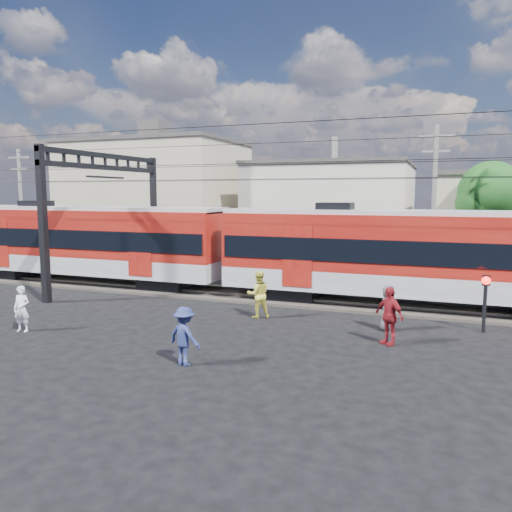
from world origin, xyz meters
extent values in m
plane|color=black|center=(0.00, 0.00, 0.00)|extent=(120.00, 120.00, 0.00)
cube|color=#2D2823|center=(0.00, 8.00, 0.06)|extent=(70.00, 3.40, 0.12)
cube|color=#59544C|center=(0.00, 7.25, 0.18)|extent=(70.00, 0.12, 0.12)
cube|color=#59544C|center=(0.00, 8.75, 0.18)|extent=(70.00, 0.12, 0.12)
cube|color=black|center=(-16.65, 8.00, 0.35)|extent=(2.40, 2.20, 0.70)
cube|color=black|center=(-6.41, 8.00, 0.35)|extent=(2.40, 2.20, 0.70)
cube|color=gray|center=(-11.53, 8.00, 1.15)|extent=(16.00, 3.00, 0.90)
cube|color=maroon|center=(-11.53, 8.00, 2.80)|extent=(16.00, 3.00, 2.40)
cube|color=black|center=(-11.53, 8.00, 2.55)|extent=(15.68, 3.08, 0.95)
cube|color=gray|center=(-11.53, 8.00, 4.05)|extent=(16.00, 2.60, 0.25)
cube|color=black|center=(0.15, 8.00, 0.35)|extent=(2.40, 2.20, 0.70)
cube|color=gray|center=(5.27, 8.00, 1.15)|extent=(16.00, 3.00, 0.90)
cube|color=maroon|center=(5.27, 8.00, 2.80)|extent=(16.00, 3.00, 2.40)
cube|color=black|center=(5.27, 8.00, 2.55)|extent=(15.68, 3.08, 0.95)
cube|color=gray|center=(5.27, 8.00, 4.05)|extent=(16.00, 2.60, 0.25)
cube|color=black|center=(-10.00, 3.50, 3.50)|extent=(0.30, 0.30, 7.00)
cube|color=black|center=(-10.00, 12.50, 3.50)|extent=(0.30, 0.30, 7.00)
cube|color=black|center=(-10.00, 8.00, 6.80)|extent=(0.25, 9.30, 0.25)
cube|color=black|center=(-10.00, 8.00, 6.20)|extent=(0.25, 9.30, 0.25)
cylinder|color=black|center=(0.00, 7.30, 5.50)|extent=(70.00, 0.03, 0.03)
cylinder|color=black|center=(0.00, 8.70, 5.50)|extent=(70.00, 0.03, 0.03)
cylinder|color=black|center=(0.00, 7.30, 6.20)|extent=(70.00, 0.03, 0.03)
cylinder|color=black|center=(0.00, 8.70, 6.20)|extent=(70.00, 0.03, 0.03)
cylinder|color=black|center=(0.00, 4.50, 7.50)|extent=(70.00, 0.03, 0.03)
cylinder|color=black|center=(0.00, 11.50, 7.50)|extent=(70.00, 0.03, 0.03)
cube|color=tan|center=(-17.00, 24.00, 4.50)|extent=(14.00, 10.00, 9.00)
cube|color=#3F3D3A|center=(-17.00, 24.00, 9.15)|extent=(14.28, 10.20, 0.30)
cube|color=beige|center=(-2.00, 27.00, 3.50)|extent=(12.00, 12.00, 7.00)
cube|color=#3F3D3A|center=(-2.00, 27.00, 7.15)|extent=(12.24, 12.24, 0.30)
cylinder|color=slate|center=(6.00, 15.00, 4.25)|extent=(0.24, 0.24, 8.50)
cube|color=slate|center=(6.00, 15.00, 7.90)|extent=(1.80, 0.12, 0.12)
cube|color=slate|center=(6.00, 15.00, 7.10)|extent=(1.40, 0.12, 0.12)
cylinder|color=slate|center=(-22.00, 14.00, 4.00)|extent=(0.24, 0.24, 8.00)
cube|color=slate|center=(-22.00, 14.00, 7.40)|extent=(1.80, 0.12, 0.12)
cube|color=slate|center=(-22.00, 14.00, 6.60)|extent=(1.40, 0.12, 0.12)
cylinder|color=#382619|center=(9.00, 18.00, 1.96)|extent=(0.36, 0.36, 3.92)
sphere|color=#144815|center=(9.00, 18.00, 4.90)|extent=(3.64, 3.64, 3.64)
sphere|color=#144815|center=(9.60, 18.30, 4.20)|extent=(2.80, 2.80, 2.80)
imported|color=white|center=(-7.29, -0.54, 0.82)|extent=(0.66, 0.49, 1.64)
imported|color=gold|center=(-0.15, 4.30, 0.93)|extent=(1.14, 1.07, 1.86)
imported|color=navy|center=(-0.19, -1.59, 0.85)|extent=(1.22, 0.90, 1.70)
imported|color=maroon|center=(5.03, 2.49, 0.95)|extent=(1.17, 1.04, 1.91)
imported|color=#4C4C51|center=(4.83, 4.17, 0.82)|extent=(0.66, 0.88, 1.64)
cylinder|color=black|center=(8.03, 5.15, 0.95)|extent=(0.13, 0.13, 1.91)
sphere|color=#FF140C|center=(8.03, 5.15, 1.85)|extent=(0.30, 0.30, 0.30)
cube|color=black|center=(8.03, 5.15, 1.85)|extent=(0.26, 0.06, 0.37)
camera|label=1|loc=(6.57, -13.75, 4.88)|focal=35.00mm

